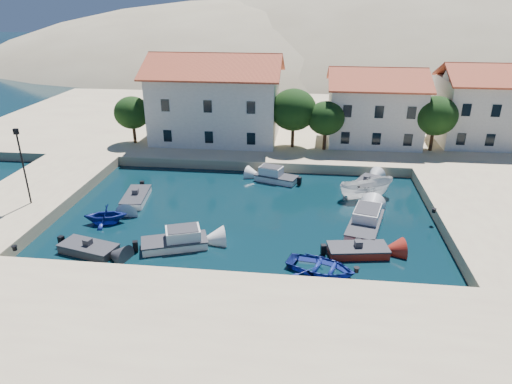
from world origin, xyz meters
TOP-DOWN VIEW (x-y plane):
  - ground at (0.00, 0.00)m, footprint 400.00×400.00m
  - quay_south at (0.00, -6.00)m, footprint 52.00×12.00m
  - quay_east at (20.50, 10.00)m, footprint 11.00×20.00m
  - quay_west at (-19.00, 10.00)m, footprint 8.00×20.00m
  - quay_north at (2.00, 38.00)m, footprint 80.00×36.00m
  - hills at (20.64, 123.62)m, footprint 254.00×176.00m
  - building_left at (-6.00, 28.00)m, footprint 14.70×9.45m
  - building_mid at (12.00, 29.00)m, footprint 10.50×8.40m
  - building_right at (24.00, 30.00)m, footprint 9.45×8.40m
  - trees at (4.51, 25.46)m, footprint 37.30×5.30m
  - lamppost at (-17.50, 8.00)m, footprint 0.35×0.25m
  - bollards at (2.80, 3.87)m, footprint 29.36×9.56m
  - motorboat_grey_sw at (-10.17, 2.69)m, footprint 4.38×2.75m
  - cabin_cruiser_south at (-4.41, 4.12)m, footprint 5.01×3.41m
  - rowboat_south at (5.91, 2.21)m, footprint 5.29×4.43m
  - motorboat_red_se at (8.48, 4.64)m, footprint 4.35×2.47m
  - cabin_cruiser_east at (9.35, 8.55)m, footprint 3.56×5.87m
  - boat_east at (9.99, 14.54)m, footprint 5.36×3.58m
  - motorboat_white_ne at (10.35, 17.19)m, footprint 3.27×4.14m
  - rowboat_west at (-10.87, 7.19)m, footprint 3.84×3.51m
  - motorboat_white_west at (-10.04, 11.61)m, footprint 2.40×4.47m
  - cabin_cruiser_north at (1.83, 17.54)m, footprint 4.37×2.90m

SIDE VIEW (x-z plane):
  - hills at x=20.64m, z-range -72.90..26.10m
  - ground at x=0.00m, z-range 0.00..0.00m
  - rowboat_south at x=5.91m, z-range -0.47..0.47m
  - boat_east at x=9.99m, z-range -0.97..0.97m
  - rowboat_west at x=-10.87m, z-range -0.86..0.86m
  - motorboat_white_west at x=-10.04m, z-range -0.33..0.92m
  - motorboat_red_se at x=8.48m, z-range -0.33..0.92m
  - motorboat_grey_sw at x=-10.17m, z-range -0.33..0.92m
  - motorboat_white_ne at x=10.35m, z-range -0.33..0.92m
  - cabin_cruiser_east at x=9.35m, z-range -0.32..1.28m
  - cabin_cruiser_south at x=-4.41m, z-range -0.32..1.28m
  - cabin_cruiser_north at x=1.83m, z-range -0.32..1.28m
  - quay_south at x=0.00m, z-range 0.00..1.00m
  - quay_east at x=20.50m, z-range 0.00..1.00m
  - quay_west at x=-19.00m, z-range 0.00..1.00m
  - quay_north at x=2.00m, z-range 0.00..1.00m
  - bollards at x=2.80m, z-range 1.00..1.30m
  - lamppost at x=-17.50m, z-range 1.64..7.87m
  - trees at x=4.51m, z-range 1.61..8.06m
  - building_mid at x=12.00m, z-range 1.07..9.37m
  - building_right at x=24.00m, z-range 1.07..9.87m
  - building_left at x=-6.00m, z-range 1.09..10.79m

